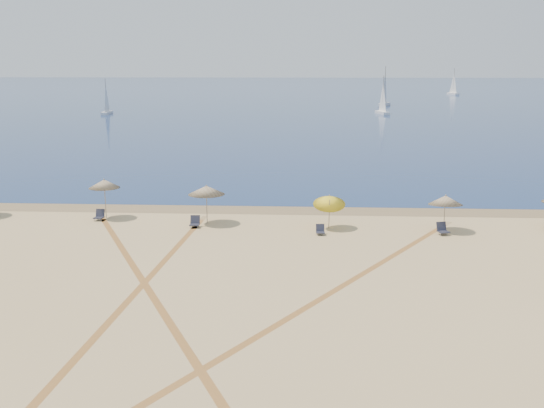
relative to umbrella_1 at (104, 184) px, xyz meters
The scene contains 16 objects.
ground 23.80m from the umbrella_1, 62.32° to the right, with size 160.00×160.00×0.00m, color tan.
ocean 204.33m from the umbrella_1, 86.91° to the left, with size 500.00×500.00×0.00m, color #0C2151.
wet_sand 11.64m from the umbrella_1, 15.35° to the left, with size 500.00×500.00×0.00m, color olive.
umbrella_1 is the anchor object (origin of this frame).
umbrella_2 6.96m from the umbrella_1, ahead, with size 2.31×2.31×2.51m.
umbrella_3 14.71m from the umbrella_1, ahead, with size 1.98×2.05×2.38m.
umbrella_4 21.65m from the umbrella_1, ahead, with size 2.05×2.09×2.27m.
chair_2 2.08m from the umbrella_1, 114.51° to the right, with size 0.64×0.73×0.70m.
chair_3 6.86m from the umbrella_1, 17.75° to the right, with size 0.61×0.71×0.72m.
chair_4 14.55m from the umbrella_1, 13.34° to the right, with size 0.54×0.62×0.61m.
chair_5 21.57m from the umbrella_1, ahead, with size 0.77×0.84×0.73m.
sailboat_0 117.62m from the umbrella_1, 74.42° to the left, with size 3.58×6.36×9.22m.
sailboat_1 88.73m from the umbrella_1, 107.44° to the left, with size 1.33×4.72×6.97m.
sailboat_2 178.29m from the umbrella_1, 70.35° to the left, with size 2.93×5.77×8.34m.
sailboat_3 92.23m from the umbrella_1, 72.20° to the left, with size 2.47×5.21×7.53m.
tire_tracks 15.11m from the umbrella_1, 55.33° to the right, with size 48.25×40.12×0.00m.
Camera 1 is at (2.11, -18.65, 9.99)m, focal length 41.60 mm.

